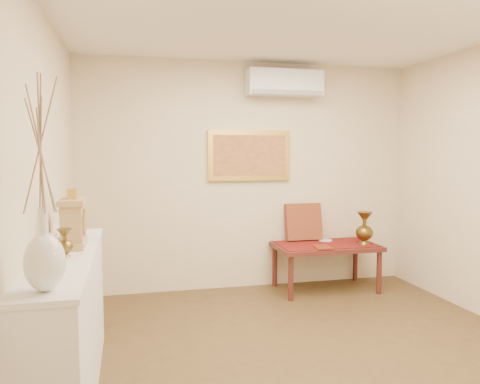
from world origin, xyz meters
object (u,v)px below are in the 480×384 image
object	(u,v)px
brass_urn_tall	(364,224)
wooden_chest	(73,223)
display_ledge	(68,327)
white_vase	(42,186)
mantel_clock	(73,222)
low_table	(326,250)

from	to	relation	value
brass_urn_tall	wooden_chest	bearing A→B (deg)	-158.22
brass_urn_tall	display_ledge	world-z (taller)	brass_urn_tall
wooden_chest	white_vase	bearing A→B (deg)	-89.11
white_vase	mantel_clock	size ratio (longest dim) A/B	2.48
mantel_clock	wooden_chest	world-z (taller)	mantel_clock
wooden_chest	low_table	world-z (taller)	wooden_chest
brass_urn_tall	low_table	bearing A→B (deg)	165.81
white_vase	brass_urn_tall	distance (m)	4.11
display_ledge	low_table	distance (m)	3.27
wooden_chest	brass_urn_tall	bearing A→B (deg)	21.78
display_ledge	low_table	world-z (taller)	display_ledge
white_vase	display_ledge	size ratio (longest dim) A/B	0.50
mantel_clock	low_table	world-z (taller)	mantel_clock
display_ledge	low_table	size ratio (longest dim) A/B	1.68
white_vase	mantel_clock	bearing A→B (deg)	89.06
wooden_chest	display_ledge	bearing A→B (deg)	-89.20
display_ledge	brass_urn_tall	bearing A→B (deg)	29.61
display_ledge	mantel_clock	bearing A→B (deg)	82.33
mantel_clock	wooden_chest	size ratio (longest dim) A/B	1.68
white_vase	mantel_clock	world-z (taller)	white_vase
brass_urn_tall	mantel_clock	bearing A→B (deg)	-153.53
display_ledge	mantel_clock	size ratio (longest dim) A/B	4.93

